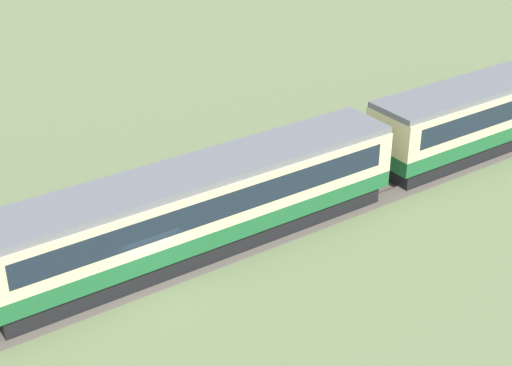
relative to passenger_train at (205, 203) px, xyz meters
name	(u,v)px	position (x,y,z in m)	size (l,w,h in m)	color
ground_plane	(147,282)	(-3.38, -0.91, -2.19)	(600.00, 600.00, 0.00)	#707F51
passenger_train	(205,203)	(0.00, 0.00, 0.00)	(59.88, 3.18, 3.94)	#1E6033
railway_track	(21,313)	(-8.39, 0.00, -2.18)	(110.60, 3.60, 0.04)	#665B51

